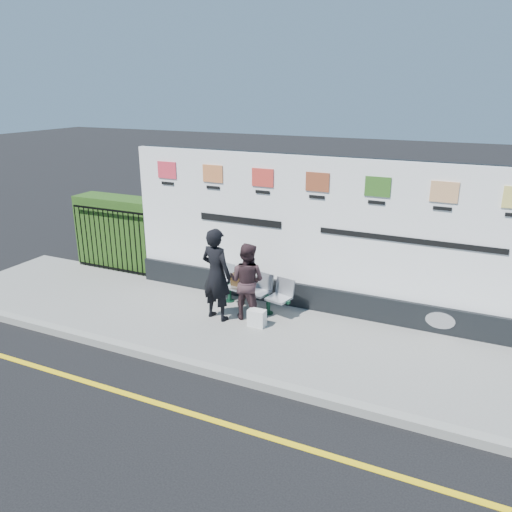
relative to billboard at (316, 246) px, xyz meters
The scene contains 12 objects.
ground 4.13m from the billboard, 97.40° to the right, with size 80.00×80.00×0.00m, color black.
pavement 1.98m from the billboard, 110.32° to the right, with size 14.00×3.00×0.12m, color gray.
kerb 3.19m from the billboard, 99.95° to the right, with size 14.00×0.18×0.14m, color gray.
yellow_line 4.13m from the billboard, 97.40° to the right, with size 14.00×0.10×0.01m, color yellow.
billboard is the anchor object (origin of this frame).
hedge 5.11m from the billboard, behind, with size 2.35×0.70×1.70m, color #274B16.
railing 5.10m from the billboard, behind, with size 2.05×0.06×1.54m, color black, non-canonical shape.
bench 1.71m from the billboard, 155.84° to the right, with size 1.87×0.50×0.40m, color #B6B8BF, non-canonical shape.
woman_left 2.00m from the billboard, 141.13° to the right, with size 0.65×0.43×1.78m, color black.
woman_right 1.51m from the billboard, 136.55° to the right, with size 0.72×0.56×1.49m, color #372427.
handbag_brown 1.71m from the billboard, 161.29° to the right, with size 0.31×0.13×0.24m, color #31200D.
carrier_bag_white 1.81m from the billboard, 119.51° to the right, with size 0.32×0.19×0.32m, color silver.
Camera 1 is at (3.29, -4.95, 4.32)m, focal length 35.00 mm.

